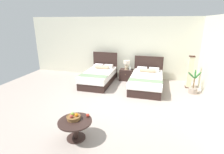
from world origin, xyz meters
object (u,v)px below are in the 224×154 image
potted_palm (193,88)px  loose_apple (88,115)px  vase (130,68)px  coffee_table (75,125)px  floor_lamp_corner (190,72)px  table_lamp (127,64)px  nightstand (126,75)px  bed_near_window (99,76)px  fruit_bowl (74,117)px  bed_near_corner (146,81)px

potted_palm → loose_apple: bearing=-130.5°
vase → coffee_table: size_ratio=0.24×
floor_lamp_corner → potted_palm: size_ratio=1.47×
table_lamp → floor_lamp_corner: floor_lamp_corner is taller
coffee_table → potted_palm: 4.69m
nightstand → loose_apple: 4.16m
table_lamp → potted_palm: table_lamp is taller
potted_palm → nightstand: bearing=162.9°
bed_near_window → loose_apple: bearing=-75.0°
loose_apple → bed_near_window: bearing=105.0°
bed_near_window → table_lamp: size_ratio=5.06×
coffee_table → fruit_bowl: (-0.06, 0.06, 0.17)m
bed_near_window → coffee_table: size_ratio=2.70×
table_lamp → loose_apple: size_ratio=5.06×
nightstand → potted_palm: 2.82m
nightstand → potted_palm: (2.70, -0.83, -0.03)m
bed_near_corner → nightstand: (-0.95, 0.69, -0.03)m
loose_apple → potted_palm: (2.84, 3.32, -0.28)m
bed_near_corner → bed_near_window: bearing=-180.0°
coffee_table → bed_near_window: bearing=100.9°
bed_near_corner → table_lamp: size_ratio=5.46×
bed_near_corner → potted_palm: (1.75, -0.14, -0.06)m
floor_lamp_corner → vase: bearing=175.4°
floor_lamp_corner → potted_palm: floor_lamp_corner is taller
bed_near_window → vase: 1.44m
fruit_bowl → floor_lamp_corner: (3.03, 4.10, 0.13)m
vase → coffee_table: (-0.53, -4.35, -0.26)m
bed_near_window → nightstand: 1.28m
coffee_table → vase: bearing=83.0°
loose_apple → potted_palm: 4.38m
nightstand → floor_lamp_corner: 2.65m
fruit_bowl → floor_lamp_corner: size_ratio=0.25×
table_lamp → potted_palm: 2.88m
nightstand → loose_apple: size_ratio=7.20×
bed_near_window → bed_near_corner: bearing=0.0°
vase → loose_apple: size_ratio=2.28×
vase → potted_palm: (2.52, -0.79, -0.38)m
bed_near_window → fruit_bowl: bearing=-79.8°
nightstand → coffee_table: 4.40m
vase → nightstand: bearing=167.1°
bed_near_corner → nightstand: bearing=144.0°
coffee_table → potted_palm: (3.06, 3.56, -0.12)m
bed_near_corner → nightstand: 1.18m
fruit_bowl → loose_apple: fruit_bowl is taller
nightstand → potted_palm: size_ratio=0.65×
bed_near_window → loose_apple: size_ratio=25.59×
bed_near_window → floor_lamp_corner: floor_lamp_corner is taller
fruit_bowl → table_lamp: bearing=84.5°
bed_near_window → potted_palm: size_ratio=2.33×
fruit_bowl → floor_lamp_corner: bearing=53.5°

